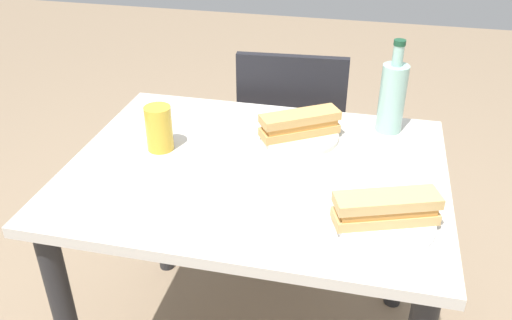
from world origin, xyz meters
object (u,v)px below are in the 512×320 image
at_px(plate_near, 299,136).
at_px(beer_glass, 159,128).
at_px(chair_far, 292,139).
at_px(water_bottle, 392,96).
at_px(knife_far, 373,207).
at_px(baguette_sandwich_near, 300,124).
at_px(knife_near, 289,126).
at_px(dining_table, 256,204).
at_px(baguette_sandwich_far, 386,208).
at_px(plate_far, 384,223).

height_order(plate_near, beer_glass, beer_glass).
bearing_deg(chair_far, beer_glass, -117.91).
bearing_deg(water_bottle, knife_far, -93.51).
height_order(chair_far, beer_glass, chair_far).
bearing_deg(baguette_sandwich_near, water_bottle, 24.22).
bearing_deg(chair_far, knife_near, -83.05).
xyz_separation_m(chair_far, beer_glass, (-0.29, -0.55, 0.29)).
bearing_deg(chair_far, knife_far, -67.11).
bearing_deg(knife_near, dining_table, -102.73).
relative_size(baguette_sandwich_near, knife_far, 1.47).
relative_size(knife_far, water_bottle, 0.57).
bearing_deg(knife_near, baguette_sandwich_far, -54.59).
bearing_deg(beer_glass, dining_table, -7.06).
relative_size(plate_near, baguette_sandwich_far, 0.93).
relative_size(chair_far, water_bottle, 3.10).
relative_size(plate_near, baguette_sandwich_near, 0.98).
distance_m(baguette_sandwich_far, water_bottle, 0.49).
distance_m(knife_near, beer_glass, 0.39).
xyz_separation_m(baguette_sandwich_far, knife_far, (-0.03, 0.04, -0.03)).
relative_size(baguette_sandwich_near, plate_far, 1.02).
bearing_deg(beer_glass, baguette_sandwich_far, -19.61).
bearing_deg(baguette_sandwich_far, chair_far, 113.47).
bearing_deg(knife_near, knife_far, -54.28).
bearing_deg(baguette_sandwich_near, plate_near, 180.00).
height_order(chair_far, knife_far, chair_far).
height_order(knife_near, knife_far, same).
bearing_deg(plate_near, beer_glass, -158.58).
bearing_deg(water_bottle, baguette_sandwich_far, -89.98).
distance_m(baguette_sandwich_near, knife_far, 0.40).
bearing_deg(baguette_sandwich_far, knife_far, 122.61).
height_order(baguette_sandwich_near, knife_near, baguette_sandwich_near).
relative_size(plate_near, water_bottle, 0.82).
height_order(baguette_sandwich_near, baguette_sandwich_far, same).
distance_m(baguette_sandwich_near, plate_far, 0.45).
xyz_separation_m(dining_table, baguette_sandwich_near, (0.09, 0.18, 0.17)).
height_order(plate_near, baguette_sandwich_far, baguette_sandwich_far).
bearing_deg(water_bottle, chair_far, 139.22).
xyz_separation_m(knife_near, water_bottle, (0.29, 0.07, 0.09)).
relative_size(chair_far, knife_near, 5.02).
xyz_separation_m(chair_far, baguette_sandwich_near, (0.08, -0.41, 0.28)).
distance_m(plate_far, beer_glass, 0.67).
height_order(plate_near, water_bottle, water_bottle).
xyz_separation_m(plate_far, beer_glass, (-0.63, 0.22, 0.06)).
xyz_separation_m(dining_table, plate_far, (0.34, -0.19, 0.13)).
distance_m(water_bottle, beer_glass, 0.69).
relative_size(plate_far, water_bottle, 0.82).
relative_size(baguette_sandwich_far, beer_glass, 1.90).
bearing_deg(knife_near, plate_near, -46.02).
distance_m(dining_table, knife_far, 0.38).
height_order(plate_far, knife_far, knife_far).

